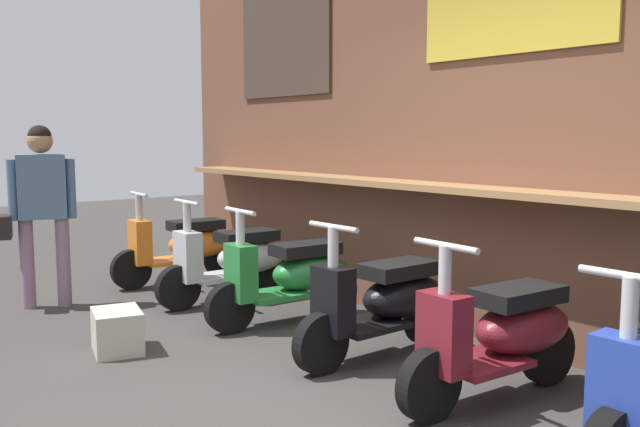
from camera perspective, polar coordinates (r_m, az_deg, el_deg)
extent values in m
plane|color=#383533|center=(3.90, -1.73, -16.55)|extent=(25.56, 25.56, 0.00)
cube|color=brown|center=(5.07, 17.27, 10.52)|extent=(9.13, 0.25, 3.81)
cube|color=olive|center=(4.83, 14.90, 1.74)|extent=(8.21, 0.36, 0.05)
cube|color=#423328|center=(7.08, -3.08, 16.71)|extent=(1.48, 0.02, 1.71)
ellipsoid|color=orange|center=(7.27, -9.97, -2.47)|extent=(0.43, 0.73, 0.30)
cube|color=black|center=(7.22, -10.36, -0.94)|extent=(0.34, 0.57, 0.10)
cube|color=orange|center=(7.16, -12.51, -3.88)|extent=(0.42, 0.53, 0.04)
cube|color=orange|center=(7.03, -14.84, -2.33)|extent=(0.29, 0.18, 0.44)
cylinder|color=#B7B7BC|center=(7.01, -14.87, -1.28)|extent=(0.07, 0.07, 0.70)
cylinder|color=#B7B7BC|center=(6.97, -14.96, 1.57)|extent=(0.46, 0.07, 0.04)
cylinder|color=black|center=(7.04, -15.55, -4.56)|extent=(0.13, 0.41, 0.40)
cylinder|color=black|center=(7.40, -8.16, -3.85)|extent=(0.13, 0.41, 0.40)
ellipsoid|color=#B2B5BA|center=(6.41, -5.73, -3.61)|extent=(0.40, 0.71, 0.30)
cube|color=black|center=(6.36, -6.14, -1.88)|extent=(0.32, 0.56, 0.10)
cube|color=#B2B5BA|center=(6.28, -8.48, -5.27)|extent=(0.40, 0.51, 0.04)
cube|color=#B2B5BA|center=(6.11, -11.01, -3.56)|extent=(0.29, 0.17, 0.44)
cylinder|color=#B7B7BC|center=(6.08, -11.04, -2.35)|extent=(0.07, 0.07, 0.70)
cylinder|color=#B7B7BC|center=(6.04, -11.11, 0.93)|extent=(0.46, 0.05, 0.04)
cylinder|color=black|center=(6.12, -11.81, -6.13)|extent=(0.11, 0.40, 0.40)
cylinder|color=black|center=(6.58, -3.82, -5.11)|extent=(0.11, 0.40, 0.40)
ellipsoid|color=#237533|center=(5.68, -0.79, -4.91)|extent=(0.43, 0.73, 0.30)
cube|color=black|center=(5.62, -1.22, -2.97)|extent=(0.34, 0.57, 0.10)
cube|color=#237533|center=(5.53, -3.84, -6.83)|extent=(0.42, 0.53, 0.04)
cube|color=#237533|center=(5.35, -6.65, -4.92)|extent=(0.29, 0.18, 0.44)
cylinder|color=#B7B7BC|center=(5.32, -6.67, -3.55)|extent=(0.07, 0.07, 0.70)
cylinder|color=#B7B7BC|center=(5.27, -6.72, 0.20)|extent=(0.46, 0.07, 0.04)
cylinder|color=black|center=(5.36, -7.57, -7.86)|extent=(0.13, 0.41, 0.40)
cylinder|color=black|center=(5.86, 1.28, -6.56)|extent=(0.13, 0.41, 0.40)
ellipsoid|color=black|center=(4.88, 7.02, -6.88)|extent=(0.39, 0.70, 0.30)
cube|color=black|center=(4.80, 6.63, -4.65)|extent=(0.30, 0.55, 0.10)
cube|color=black|center=(4.68, 3.95, -9.32)|extent=(0.38, 0.50, 0.04)
cube|color=black|center=(4.44, 1.10, -7.28)|extent=(0.28, 0.16, 0.44)
cylinder|color=#B7B7BC|center=(4.41, 1.10, -5.63)|extent=(0.07, 0.07, 0.70)
cylinder|color=#B7B7BC|center=(4.35, 1.11, -1.12)|extent=(0.46, 0.04, 0.04)
cylinder|color=black|center=(4.45, 0.08, -10.85)|extent=(0.10, 0.40, 0.40)
cylinder|color=black|center=(5.11, 8.97, -8.62)|extent=(0.10, 0.40, 0.40)
ellipsoid|color=maroon|center=(4.26, 16.62, -9.10)|extent=(0.43, 0.72, 0.30)
cube|color=black|center=(4.18, 16.28, -6.59)|extent=(0.34, 0.57, 0.10)
cube|color=maroon|center=(4.05, 13.36, -12.05)|extent=(0.41, 0.52, 0.04)
cube|color=maroon|center=(3.78, 10.33, -9.86)|extent=(0.29, 0.18, 0.44)
cylinder|color=#B7B7BC|center=(3.74, 10.37, -7.95)|extent=(0.07, 0.07, 0.70)
cylinder|color=#B7B7BC|center=(3.67, 10.48, -2.66)|extent=(0.46, 0.07, 0.04)
cylinder|color=black|center=(3.80, 9.13, -14.05)|extent=(0.13, 0.41, 0.40)
cylinder|color=black|center=(4.51, 18.58, -10.95)|extent=(0.13, 0.41, 0.40)
cube|color=#233D9E|center=(3.23, 24.23, -13.21)|extent=(0.28, 0.16, 0.44)
cylinder|color=#B7B7BC|center=(3.19, 24.34, -11.01)|extent=(0.07, 0.07, 0.70)
cylinder|color=#B7B7BC|center=(3.11, 24.65, -4.83)|extent=(0.46, 0.04, 0.04)
cylinder|color=gray|center=(6.53, -20.70, -3.84)|extent=(0.12, 0.12, 0.80)
cylinder|color=gray|center=(6.57, -23.32, -3.89)|extent=(0.12, 0.12, 0.80)
cube|color=slate|center=(6.46, -22.28, 2.09)|extent=(0.31, 0.44, 0.57)
sphere|color=#A37556|center=(6.45, -22.43, 5.65)|extent=(0.22, 0.22, 0.22)
sphere|color=black|center=(6.45, -22.45, 5.99)|extent=(0.20, 0.20, 0.20)
cylinder|color=slate|center=(6.46, -20.14, 1.97)|extent=(0.08, 0.08, 0.53)
cylinder|color=slate|center=(6.48, -24.39, 1.80)|extent=(0.08, 0.08, 0.53)
cube|color=black|center=(6.49, -24.88, -1.02)|extent=(0.28, 0.17, 0.20)
cube|color=#B2A899|center=(5.10, -16.64, -9.42)|extent=(0.47, 0.41, 0.30)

